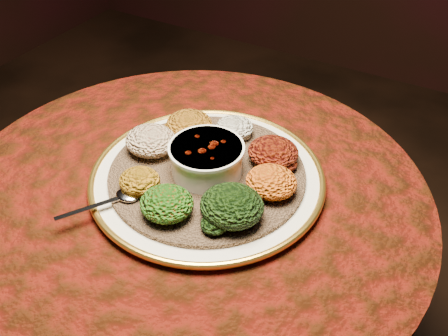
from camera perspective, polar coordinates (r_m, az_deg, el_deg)
The scene contains 13 objects.
table at distance 1.12m, azimuth -3.73°, elevation -9.12°, with size 0.96×0.96×0.73m.
platter at distance 1.00m, azimuth -1.93°, elevation -1.07°, with size 0.59×0.59×0.02m.
injera at distance 0.99m, azimuth -1.94°, elevation -0.60°, with size 0.39×0.39×0.01m, color brown.
stew_bowl at distance 0.96m, azimuth -1.99°, elevation 1.24°, with size 0.15×0.15×0.06m.
spoon at distance 0.94m, azimuth -11.64°, elevation -3.28°, with size 0.10×0.13×0.01m.
portion_ayib at distance 1.07m, azimuth 1.21°, elevation 4.66°, with size 0.08×0.08×0.04m, color silver.
portion_kitfo at distance 1.00m, azimuth 5.64°, elevation 1.80°, with size 0.10×0.10×0.05m, color black.
portion_tikil at distance 0.93m, azimuth 5.43°, elevation -1.58°, with size 0.10×0.09×0.05m, color #BB7A0F.
portion_gomen at distance 0.87m, azimuth 0.91°, elevation -4.33°, with size 0.11×0.11×0.06m, color black.
portion_mixveg at distance 0.89m, azimuth -6.55°, elevation -4.06°, with size 0.10×0.09×0.05m, color maroon.
portion_kik at distance 0.95m, azimuth -9.64°, elevation -1.44°, with size 0.08×0.08×0.04m, color #9A5F0D.
portion_timatim at distance 1.03m, azimuth -8.37°, elevation 3.12°, with size 0.11×0.10×0.05m, color maroon.
portion_shiro at distance 1.08m, azimuth -3.98°, elevation 5.02°, with size 0.10×0.10×0.05m, color #975312.
Camera 1 is at (0.43, -0.60, 1.40)m, focal length 40.00 mm.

